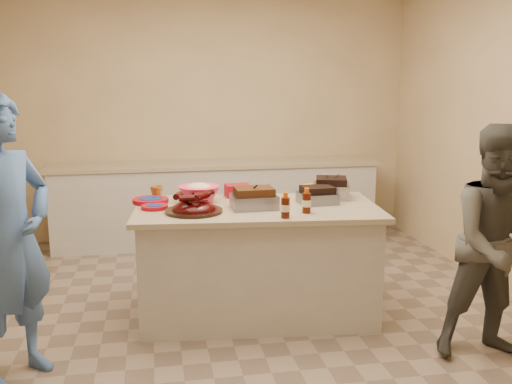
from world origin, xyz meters
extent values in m
cube|color=#47230F|center=(0.04, 0.06, 0.86)|extent=(0.34, 0.26, 0.10)
cube|color=black|center=(0.55, 0.14, 0.86)|extent=(0.29, 0.25, 0.08)
cube|color=gray|center=(0.72, 0.32, 0.86)|extent=(0.35, 0.35, 0.11)
cylinder|color=silver|center=(0.09, 0.32, 0.86)|extent=(0.29, 0.29, 0.05)
cube|color=yellow|center=(0.69, 0.44, 0.86)|extent=(0.35, 0.28, 0.09)
cylinder|color=#391004|center=(0.20, -0.28, 0.86)|extent=(0.07, 0.07, 0.18)
cylinder|color=#391004|center=(0.38, -0.16, 0.86)|extent=(0.07, 0.07, 0.18)
cylinder|color=#FBC902|center=(-0.02, 0.32, 0.86)|extent=(0.04, 0.04, 0.11)
imported|color=silver|center=(0.12, 0.38, 0.86)|extent=(0.14, 0.05, 0.13)
cylinder|color=maroon|center=(-0.71, 0.39, 0.86)|extent=(0.30, 0.30, 0.03)
cylinder|color=maroon|center=(-0.68, 0.17, 0.86)|extent=(0.21, 0.21, 0.03)
imported|color=#8C5A1B|center=(-0.66, 0.56, 0.86)|extent=(0.11, 0.11, 0.10)
cube|color=maroon|center=(-0.01, 0.51, 0.86)|extent=(0.21, 0.16, 0.10)
imported|color=#4366A3|center=(-1.53, -0.56, 0.00)|extent=(1.78, 1.54, 0.42)
imported|color=#52514A|center=(1.48, -0.83, 0.00)|extent=(0.88, 1.59, 0.58)
camera|label=1|loc=(-0.68, -3.99, 1.80)|focal=40.00mm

